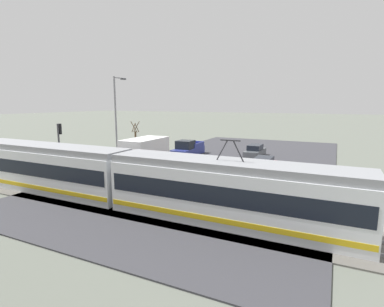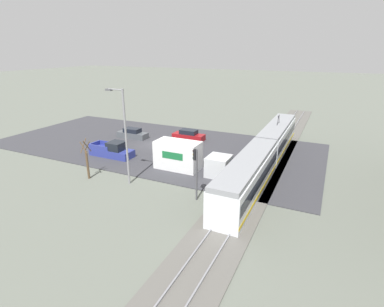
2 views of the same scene
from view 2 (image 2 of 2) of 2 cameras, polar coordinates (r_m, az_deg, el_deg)
ground_plane at (r=42.26m, az=-7.12°, el=1.63°), size 320.00×320.00×0.00m
road_surface at (r=42.25m, az=-7.12°, el=1.68°), size 20.69×44.32×0.08m
rail_bed at (r=36.67m, az=14.17°, el=-1.53°), size 68.61×4.40×0.22m
light_rail_tram at (r=34.21m, az=13.69°, el=0.02°), size 28.27×2.73×4.56m
box_truck at (r=32.67m, az=-0.89°, el=-0.77°), size 2.55×8.46×3.10m
pickup_truck at (r=38.38m, az=-14.91°, el=0.55°), size 2.04×5.64×1.93m
sedan_car_0 at (r=44.05m, az=-0.65°, el=3.45°), size 1.75×4.72×1.48m
sedan_car_1 at (r=45.81m, az=-11.27°, el=3.70°), size 1.71×4.69×1.47m
traffic_light_pole at (r=25.74m, az=0.74°, el=-2.69°), size 0.28×0.47×4.72m
street_tree at (r=32.31m, az=-19.36°, el=-1.36°), size 1.01×0.84×4.24m
street_lamp_near_crossing at (r=29.05m, az=-12.82°, el=4.04°), size 0.36×1.95×9.35m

